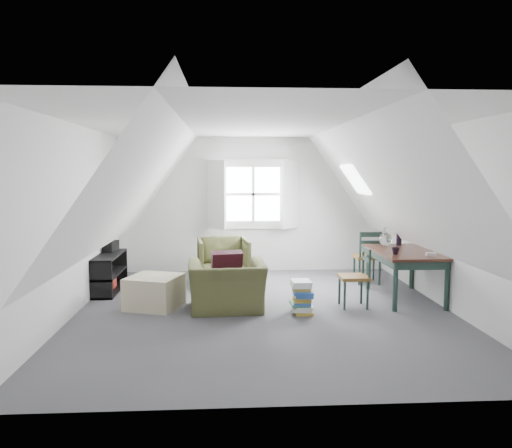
{
  "coord_description": "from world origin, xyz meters",
  "views": [
    {
      "loc": [
        -0.51,
        -6.55,
        1.88
      ],
      "look_at": [
        -0.08,
        0.6,
        1.12
      ],
      "focal_mm": 35.0,
      "sensor_mm": 36.0,
      "label": 1
    }
  ],
  "objects": [
    {
      "name": "magazine_stack",
      "position": [
        0.49,
        -0.14,
        0.22
      ],
      "size": [
        0.33,
        0.39,
        0.44
      ],
      "rotation": [
        0.0,
        0.0,
        -0.28
      ],
      "color": "#B29933",
      "rests_on": "floor"
    },
    {
      "name": "paper_box",
      "position": [
        2.31,
        0.06,
        0.74
      ],
      "size": [
        0.14,
        0.11,
        0.04
      ],
      "primitive_type": "cube",
      "rotation": [
        0.0,
        0.0,
        -0.18
      ],
      "color": "white",
      "rests_on": "dining_table"
    },
    {
      "name": "wall_back",
      "position": [
        0.0,
        2.75,
        1.25
      ],
      "size": [
        5.0,
        0.0,
        5.0
      ],
      "primitive_type": "plane",
      "rotation": [
        1.57,
        0.0,
        0.0
      ],
      "color": "silver",
      "rests_on": "ground"
    },
    {
      "name": "demijohn",
      "position": [
        1.96,
        0.96,
        0.83
      ],
      "size": [
        0.2,
        0.2,
        0.28
      ],
      "rotation": [
        0.0,
        0.0,
        0.32
      ],
      "color": "silver",
      "rests_on": "dining_table"
    },
    {
      "name": "electronics_box",
      "position": [
        -2.37,
        1.52,
        0.67
      ],
      "size": [
        0.24,
        0.28,
        0.19
      ],
      "primitive_type": "cube",
      "rotation": [
        0.0,
        0.0,
        -0.31
      ],
      "color": "black",
      "rests_on": "media_shelf"
    },
    {
      "name": "dining_table",
      "position": [
        2.11,
        0.51,
        0.62
      ],
      "size": [
        0.86,
        1.44,
        0.72
      ],
      "rotation": [
        0.0,
        0.0,
        -0.05
      ],
      "color": "#321811",
      "rests_on": "floor"
    },
    {
      "name": "wall_front",
      "position": [
        0.0,
        -2.75,
        1.25
      ],
      "size": [
        5.0,
        0.0,
        5.0
      ],
      "primitive_type": "plane",
      "rotation": [
        -1.57,
        0.0,
        0.0
      ],
      "color": "silver",
      "rests_on": "ground"
    },
    {
      "name": "dining_chair_far",
      "position": [
        1.85,
        1.55,
        0.46
      ],
      "size": [
        0.42,
        0.42,
        0.89
      ],
      "rotation": [
        0.0,
        0.0,
        3.2
      ],
      "color": "brown",
      "rests_on": "floor"
    },
    {
      "name": "wall_right",
      "position": [
        2.5,
        0.0,
        1.25
      ],
      "size": [
        0.0,
        5.5,
        5.5
      ],
      "primitive_type": "plane",
      "rotation": [
        1.57,
        0.0,
        -1.57
      ],
      "color": "silver",
      "rests_on": "ground"
    },
    {
      "name": "skylight",
      "position": [
        1.55,
        1.3,
        1.75
      ],
      "size": [
        0.35,
        0.75,
        0.47
      ],
      "primitive_type": "cube",
      "rotation": [
        0.0,
        0.95,
        0.0
      ],
      "color": "white",
      "rests_on": "slope_right"
    },
    {
      "name": "wall_left",
      "position": [
        -2.5,
        0.0,
        1.25
      ],
      "size": [
        0.0,
        5.5,
        5.5
      ],
      "primitive_type": "plane",
      "rotation": [
        1.57,
        0.0,
        1.57
      ],
      "color": "silver",
      "rests_on": "ground"
    },
    {
      "name": "ceiling",
      "position": [
        0.0,
        0.0,
        2.5
      ],
      "size": [
        5.5,
        5.5,
        0.0
      ],
      "primitive_type": "plane",
      "rotation": [
        3.14,
        0.0,
        0.0
      ],
      "color": "white",
      "rests_on": "wall_back"
    },
    {
      "name": "throw_pillow",
      "position": [
        -0.5,
        0.23,
        0.58
      ],
      "size": [
        0.46,
        0.32,
        0.44
      ],
      "primitive_type": "cube",
      "rotation": [
        0.31,
        0.0,
        0.18
      ],
      "color": "#360E1B",
      "rests_on": "armchair_near"
    },
    {
      "name": "slope_left",
      "position": [
        -1.55,
        0.0,
        1.78
      ],
      "size": [
        3.19,
        5.5,
        4.48
      ],
      "primitive_type": "plane",
      "rotation": [
        0.0,
        2.19,
        0.0
      ],
      "color": "white",
      "rests_on": "wall_left"
    },
    {
      "name": "slope_right",
      "position": [
        1.55,
        0.0,
        1.78
      ],
      "size": [
        3.19,
        5.5,
        4.48
      ],
      "primitive_type": "plane",
      "rotation": [
        0.0,
        -2.19,
        0.0
      ],
      "color": "white",
      "rests_on": "wall_right"
    },
    {
      "name": "dormer_window",
      "position": [
        0.0,
        2.68,
        1.45
      ],
      "size": [
        1.71,
        0.35,
        1.3
      ],
      "color": "white",
      "rests_on": "wall_back"
    },
    {
      "name": "vase_twigs",
      "position": [
        2.21,
        1.06,
        0.86
      ],
      "size": [
        0.08,
        0.09,
        0.65
      ],
      "rotation": [
        0.0,
        0.0,
        -0.31
      ],
      "color": "black",
      "rests_on": "dining_table"
    },
    {
      "name": "dining_chair_near",
      "position": [
        1.28,
        0.13,
        0.43
      ],
      "size": [
        0.39,
        0.39,
        0.83
      ],
      "rotation": [
        0.0,
        0.0,
        -1.58
      ],
      "color": "brown",
      "rests_on": "floor"
    },
    {
      "name": "armchair_near",
      "position": [
        -0.5,
        0.08,
        0.0
      ],
      "size": [
        1.06,
        0.94,
        0.66
      ],
      "primitive_type": "imported",
      "rotation": [
        0.0,
        0.0,
        3.2
      ],
      "color": "#474A28",
      "rests_on": "floor"
    },
    {
      "name": "armchair_far",
      "position": [
        -0.56,
        1.69,
        0.0
      ],
      "size": [
        0.91,
        0.93,
        0.77
      ],
      "primitive_type": "imported",
      "rotation": [
        0.0,
        0.0,
        0.11
      ],
      "color": "#474A28",
      "rests_on": "floor"
    },
    {
      "name": "ottoman",
      "position": [
        -1.5,
        0.26,
        0.22
      ],
      "size": [
        0.84,
        0.84,
        0.44
      ],
      "primitive_type": "cube",
      "rotation": [
        0.0,
        0.0,
        -0.32
      ],
      "color": "#B9AD8C",
      "rests_on": "floor"
    },
    {
      "name": "cup",
      "position": [
        1.86,
        0.21,
        0.72
      ],
      "size": [
        0.11,
        0.11,
        0.1
      ],
      "primitive_type": "imported",
      "rotation": [
        0.0,
        0.0,
        -0.08
      ],
      "color": "black",
      "rests_on": "dining_table"
    },
    {
      "name": "media_shelf",
      "position": [
        -2.37,
        1.23,
        0.26
      ],
      "size": [
        0.38,
        1.14,
        0.59
      ],
      "rotation": [
        0.0,
        0.0,
        -0.04
      ],
      "color": "black",
      "rests_on": "floor"
    },
    {
      "name": "floor",
      "position": [
        0.0,
        0.0,
        0.0
      ],
      "size": [
        5.5,
        5.5,
        0.0
      ],
      "primitive_type": "plane",
      "color": "#49484D",
      "rests_on": "ground"
    }
  ]
}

